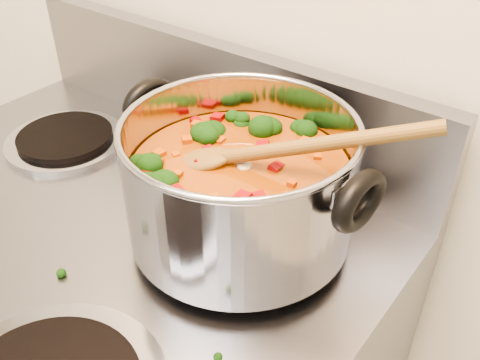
% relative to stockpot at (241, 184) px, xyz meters
% --- Properties ---
extents(stockpot, '(0.32, 0.27, 0.16)m').
position_rel_stockpot_xyz_m(stockpot, '(0.00, 0.00, 0.00)').
color(stockpot, '#A2A1A9').
rests_on(stockpot, electric_range).
extents(wooden_spoon, '(0.28, 0.14, 0.11)m').
position_rel_stockpot_xyz_m(wooden_spoon, '(0.02, 0.01, 0.05)').
color(wooden_spoon, brown).
rests_on(wooden_spoon, stockpot).
extents(cooktop_crumbs, '(0.05, 0.22, 0.01)m').
position_rel_stockpot_xyz_m(cooktop_crumbs, '(-0.15, -0.06, -0.08)').
color(cooktop_crumbs, black).
rests_on(cooktop_crumbs, electric_range).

